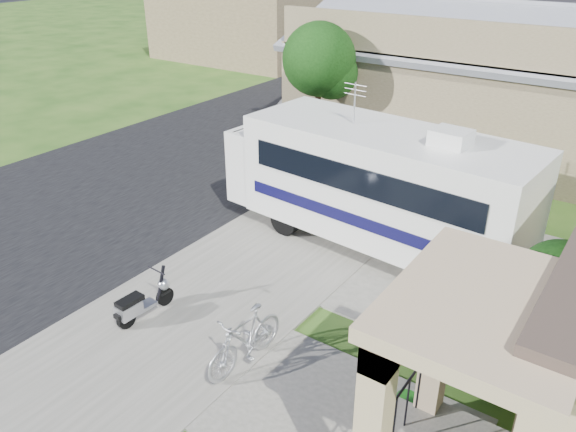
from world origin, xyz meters
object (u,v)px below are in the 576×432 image
Objects in this scene: shrub at (554,320)px; bicycle at (245,342)px; scooter at (141,303)px; van at (377,68)px; garden_hose at (407,401)px; motorhome at (374,181)px; pickup_truck at (329,99)px.

shrub is 1.57× the size of bicycle.
shrub is 7.53m from scooter.
bicycle is (-4.46, -2.38, -0.92)m from shrub.
bicycle is 0.28× the size of van.
garden_hose is (2.78, 0.78, -0.47)m from bicycle.
motorhome reaches higher than bicycle.
bicycle is (0.28, -5.37, -1.13)m from motorhome.
pickup_truck is at bearing 125.60° from garden_hose.
motorhome is 16.57m from van.
garden_hose is (9.62, -13.44, -0.70)m from pickup_truck.
scooter is at bearing -170.32° from garden_hose.
motorhome is 5.61m from shrub.
shrub is at bearing 43.54° from garden_hose.
pickup_truck is (-4.29, 14.35, 0.36)m from scooter.
pickup_truck reaches higher than garden_hose.
pickup_truck is 0.85× the size of van.
bicycle is 5.20× the size of garden_hose.
shrub is (4.74, -2.99, -0.21)m from motorhome.
van is (-7.37, 14.83, -0.72)m from motorhome.
shrub is 21.55m from van.
shrub is at bearing -65.29° from van.
bicycle is 15.78m from pickup_truck.
shrub is 2.71m from garden_hose.
garden_hose is (-1.69, -1.60, -1.40)m from shrub.
motorhome reaches higher than scooter.
shrub reaches higher than bicycle.
scooter is 2.57m from bicycle.
scooter is 5.43m from garden_hose.
van reaches higher than bicycle.
motorhome is 4.24× the size of bicycle.
bicycle is 2.92m from garden_hose.
garden_hose is (3.06, -4.59, -1.60)m from motorhome.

